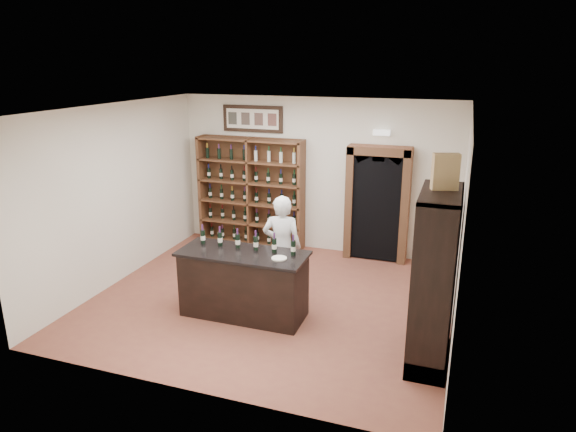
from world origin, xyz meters
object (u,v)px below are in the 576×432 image
(tasting_counter, at_px, (244,284))
(side_cabinet, at_px, (435,305))
(wine_shelf, at_px, (252,192))
(shopkeeper, at_px, (282,247))
(counter_bottle_0, at_px, (203,237))
(wine_crate, at_px, (445,172))

(tasting_counter, xyz_separation_m, side_cabinet, (2.72, -0.30, 0.26))
(wine_shelf, relative_size, side_cabinet, 1.00)
(shopkeeper, bearing_deg, side_cabinet, 146.46)
(counter_bottle_0, distance_m, wine_crate, 3.68)
(shopkeeper, distance_m, wine_crate, 3.01)
(wine_shelf, height_order, wine_crate, wine_crate)
(side_cabinet, distance_m, wine_crate, 1.66)
(shopkeeper, height_order, wine_crate, wine_crate)
(counter_bottle_0, bearing_deg, tasting_counter, -11.75)
(wine_crate, bearing_deg, wine_shelf, 123.38)
(wine_shelf, xyz_separation_m, tasting_counter, (1.10, -2.93, -0.61))
(tasting_counter, xyz_separation_m, wine_crate, (2.70, -0.20, 1.92))
(counter_bottle_0, distance_m, side_cabinet, 3.49)
(shopkeeper, bearing_deg, counter_bottle_0, 21.71)
(wine_shelf, xyz_separation_m, wine_crate, (3.80, -3.13, 1.31))
(tasting_counter, bearing_deg, side_cabinet, -6.28)
(tasting_counter, relative_size, wine_crate, 4.37)
(wine_shelf, bearing_deg, wine_crate, -39.45)
(counter_bottle_0, xyz_separation_m, side_cabinet, (3.44, -0.45, -0.35))
(wine_shelf, distance_m, counter_bottle_0, 2.81)
(tasting_counter, bearing_deg, wine_shelf, 110.56)
(shopkeeper, xyz_separation_m, wine_crate, (2.38, -0.97, 1.57))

